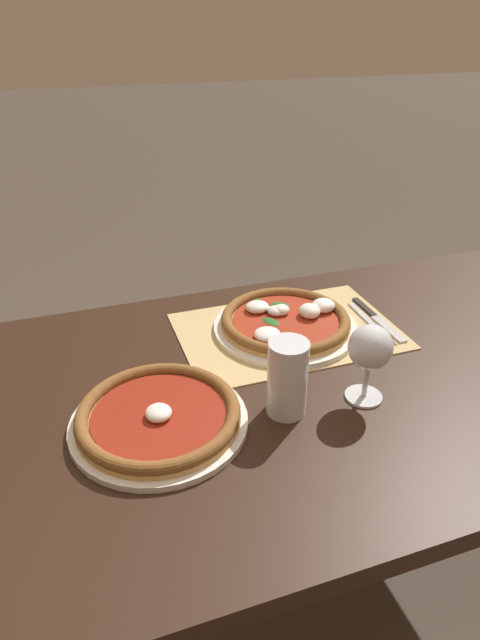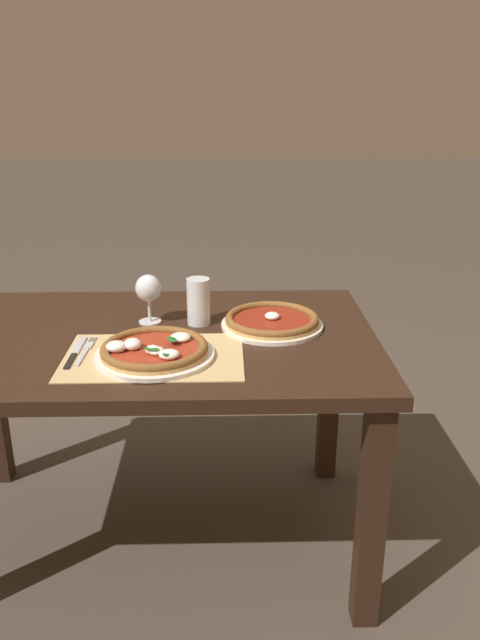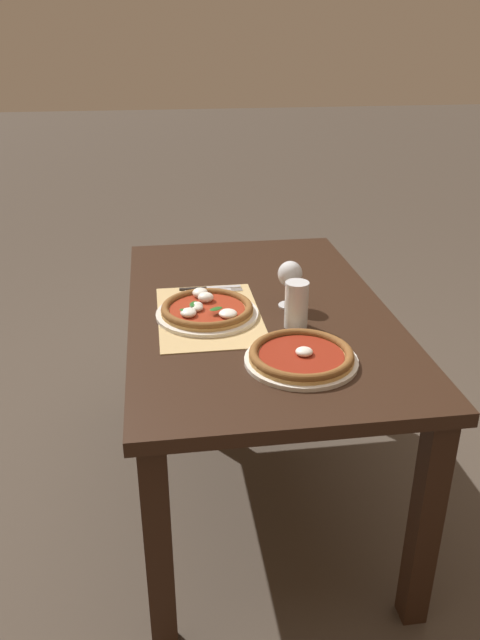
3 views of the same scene
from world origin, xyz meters
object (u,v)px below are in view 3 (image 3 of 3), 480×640
object	(u,v)px
knife	(210,288)
fork	(214,291)
pizza_near	(207,310)
pizza_far	(301,356)
pint_glass	(296,305)
wine_glass	(290,276)

from	to	relation	value
knife	fork	bearing A→B (deg)	23.50
pizza_near	pizza_far	xyz separation A→B (m)	(0.34, 0.23, -0.00)
pint_glass	fork	world-z (taller)	pint_glass
pizza_far	fork	distance (m)	0.56
pizza_far	pint_glass	bearing A→B (deg)	171.02
pizza_far	pint_glass	size ratio (longest dim) A/B	2.15
wine_glass	knife	world-z (taller)	wine_glass
pint_glass	knife	xyz separation A→B (m)	(-0.33, -0.23, -0.06)
fork	knife	distance (m)	0.03
fork	knife	xyz separation A→B (m)	(-0.03, -0.01, 0.00)
wine_glass	knife	xyz separation A→B (m)	(-0.18, -0.24, -0.10)
fork	wine_glass	bearing A→B (deg)	56.44
pizza_near	knife	world-z (taller)	pizza_near
wine_glass	pint_glass	bearing A→B (deg)	-4.65
pint_glass	fork	xyz separation A→B (m)	(-0.31, -0.22, -0.06)
pizza_far	fork	bearing A→B (deg)	-161.02
pizza_near	pint_glass	distance (m)	0.29
pizza_near	pizza_far	size ratio (longest dim) A/B	1.04
wine_glass	pizza_far	bearing A→B (deg)	-7.24
pizza_near	fork	distance (m)	0.20
pint_glass	fork	size ratio (longest dim) A/B	0.72
knife	pint_glass	bearing A→B (deg)	34.65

